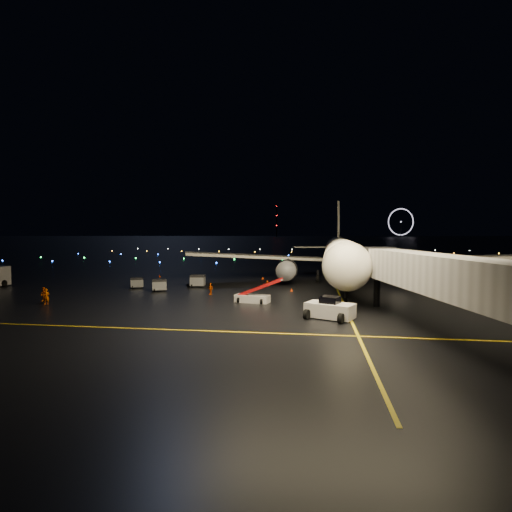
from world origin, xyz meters
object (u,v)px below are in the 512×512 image
object	(u,v)px
crew_b	(44,294)
baggage_cart_2	(159,285)
belt_loader	(252,290)
baggage_cart_0	(198,281)
pushback_tug	(330,307)
crew_a	(46,296)
crew_c	(210,289)
airliner	(341,237)
baggage_cart_1	(137,283)

from	to	relation	value
crew_b	baggage_cart_2	size ratio (longest dim) A/B	0.88
belt_loader	baggage_cart_0	distance (m)	15.86
pushback_tug	baggage_cart_2	distance (m)	27.31
crew_a	crew_c	world-z (taller)	crew_a
airliner	pushback_tug	xyz separation A→B (m)	(-3.07, -30.02, -6.47)
baggage_cart_1	baggage_cart_0	bearing A→B (deg)	-9.06
belt_loader	baggage_cart_0	bearing A→B (deg)	141.77
airliner	crew_a	xyz separation A→B (m)	(-34.78, -26.98, -6.61)
baggage_cart_1	baggage_cart_2	size ratio (longest dim) A/B	0.92
baggage_cart_1	airliner	bearing A→B (deg)	-2.27
pushback_tug	baggage_cart_1	bearing A→B (deg)	172.03
crew_b	crew_c	world-z (taller)	crew_b
baggage_cart_0	baggage_cart_2	xyz separation A→B (m)	(-4.10, -4.96, -0.08)
crew_c	belt_loader	bearing A→B (deg)	2.21
crew_a	baggage_cart_0	xyz separation A→B (m)	(12.91, 16.78, -0.02)
belt_loader	crew_a	world-z (taller)	belt_loader
belt_loader	baggage_cart_2	size ratio (longest dim) A/B	3.02
airliner	baggage_cart_2	world-z (taller)	airliner
crew_a	baggage_cart_1	world-z (taller)	crew_a
pushback_tug	belt_loader	xyz separation A→B (m)	(-8.64, 7.65, 0.37)
airliner	crew_c	distance (m)	25.87
crew_a	baggage_cart_0	world-z (taller)	crew_a
baggage_cart_1	pushback_tug	bearing A→B (deg)	-57.19
crew_a	baggage_cart_1	size ratio (longest dim) A/B	1.02
pushback_tug	crew_a	size ratio (longest dim) A/B	2.41
pushback_tug	baggage_cart_2	size ratio (longest dim) A/B	2.28
airliner	baggage_cart_0	world-z (taller)	airliner
airliner	baggage_cart_2	size ratio (longest dim) A/B	27.27
crew_a	baggage_cart_2	bearing A→B (deg)	35.82
pushback_tug	baggage_cart_0	distance (m)	27.32
crew_c	crew_b	bearing A→B (deg)	-114.89
crew_a	crew_b	size ratio (longest dim) A/B	1.07
pushback_tug	crew_a	world-z (taller)	pushback_tug
belt_loader	crew_a	bearing A→B (deg)	-156.80
pushback_tug	baggage_cart_1	distance (m)	32.46
crew_b	crew_c	distance (m)	19.90
pushback_tug	crew_c	distance (m)	19.72
crew_b	crew_a	bearing A→B (deg)	-44.71
airliner	belt_loader	distance (m)	25.97
crew_b	baggage_cart_1	distance (m)	13.98
crew_c	baggage_cart_2	size ratio (longest dim) A/B	0.81
crew_c	baggage_cart_2	xyz separation A→B (m)	(-7.90, 2.06, 0.04)
crew_b	pushback_tug	bearing A→B (deg)	-4.54
belt_loader	pushback_tug	bearing A→B (deg)	-29.65
crew_c	baggage_cart_2	bearing A→B (deg)	-153.56
airliner	pushback_tug	size ratio (longest dim) A/B	11.96
pushback_tug	crew_c	bearing A→B (deg)	164.03
baggage_cart_0	baggage_cart_1	distance (m)	8.92
crew_b	baggage_cart_0	xyz separation A→B (m)	(14.38, 15.13, 0.04)
crew_c	baggage_cart_1	world-z (taller)	crew_c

